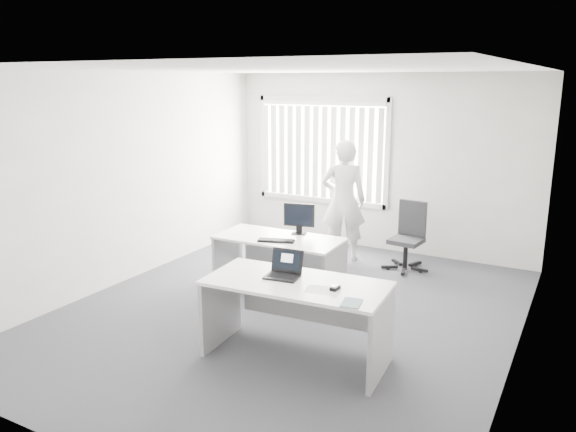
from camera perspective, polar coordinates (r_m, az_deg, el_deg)
The scene contains 18 objects.
ground at distance 6.77m, azimuth 0.06°, elevation -9.75°, with size 6.00×6.00×0.00m, color #49494F.
wall_back at distance 9.05m, azimuth 9.27°, elevation 5.31°, with size 5.00×0.02×2.80m, color silver.
wall_front at distance 4.07m, azimuth -20.82°, elevation -5.76°, with size 5.00×0.02×2.80m, color silver.
wall_left at distance 7.83m, azimuth -16.23°, elevation 3.66°, with size 0.02×6.00×2.80m, color silver.
wall_right at distance 5.62m, azimuth 23.04°, elevation -0.72°, with size 0.02×6.00×2.80m, color silver.
ceiling at distance 6.21m, azimuth 0.06°, elevation 14.69°, with size 5.00×6.00×0.02m, color silver.
window at distance 9.37m, azimuth 3.42°, elevation 6.67°, with size 2.32×0.06×1.76m, color beige.
blinds at distance 9.32m, azimuth 3.26°, elevation 6.45°, with size 2.20×0.10×1.50m, color white, non-canonical shape.
desk_near at distance 5.51m, azimuth 0.83°, elevation -8.87°, with size 1.81×0.94×0.80m.
desk_far at distance 7.22m, azimuth -0.93°, elevation -3.73°, with size 1.63×0.80×0.73m.
office_chair at distance 8.34m, azimuth 12.00°, elevation -3.23°, with size 0.62×0.62×0.99m.
person at distance 8.49m, azimuth 5.66°, elevation 1.57°, with size 0.67×0.44×1.84m, color silver.
laptop at distance 5.48m, azimuth -0.62°, elevation -5.06°, with size 0.33×0.29×0.25m, color black, non-canonical shape.
paper_sheet at distance 5.23m, azimuth 3.51°, elevation -7.51°, with size 0.31×0.22×0.00m, color white.
mouse at distance 5.23m, azimuth 4.80°, elevation -7.25°, with size 0.06×0.11×0.04m, color silver, non-canonical shape.
booklet at distance 4.95m, azimuth 6.47°, elevation -8.77°, with size 0.16×0.23×0.01m, color silver.
keyboard at distance 6.97m, azimuth -1.20°, elevation -2.52°, with size 0.45×0.15×0.02m, color black.
monitor at distance 7.26m, azimuth 1.13°, elevation -0.28°, with size 0.41×0.12×0.41m, color black, non-canonical shape.
Camera 1 is at (2.98, -5.44, 2.69)m, focal length 35.00 mm.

